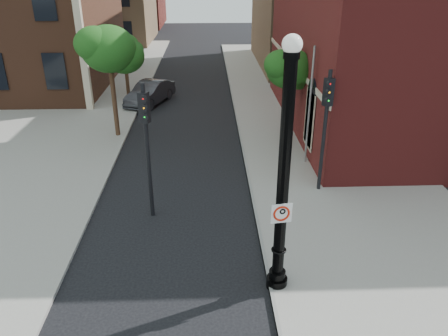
{
  "coord_description": "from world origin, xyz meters",
  "views": [
    {
      "loc": [
        0.35,
        -9.63,
        8.49
      ],
      "look_at": [
        0.8,
        2.0,
        2.97
      ],
      "focal_mm": 35.0,
      "sensor_mm": 36.0,
      "label": 1
    }
  ],
  "objects_px": {
    "parked_car": "(150,93)",
    "traffic_signal_right": "(326,113)",
    "no_parking_sign": "(282,213)",
    "lamppost": "(283,186)",
    "traffic_signal_left": "(146,130)"
  },
  "relations": [
    {
      "from": "lamppost",
      "to": "parked_car",
      "type": "xyz_separation_m",
      "value": [
        -5.65,
        18.12,
        -2.53
      ]
    },
    {
      "from": "traffic_signal_left",
      "to": "traffic_signal_right",
      "type": "height_order",
      "value": "traffic_signal_right"
    },
    {
      "from": "no_parking_sign",
      "to": "traffic_signal_right",
      "type": "height_order",
      "value": "traffic_signal_right"
    },
    {
      "from": "parked_car",
      "to": "traffic_signal_right",
      "type": "bearing_deg",
      "value": -34.99
    },
    {
      "from": "no_parking_sign",
      "to": "parked_car",
      "type": "height_order",
      "value": "no_parking_sign"
    },
    {
      "from": "lamppost",
      "to": "parked_car",
      "type": "relative_size",
      "value": 1.59
    },
    {
      "from": "no_parking_sign",
      "to": "traffic_signal_left",
      "type": "bearing_deg",
      "value": 125.21
    },
    {
      "from": "no_parking_sign",
      "to": "parked_car",
      "type": "relative_size",
      "value": 0.13
    },
    {
      "from": "parked_car",
      "to": "traffic_signal_left",
      "type": "relative_size",
      "value": 0.9
    },
    {
      "from": "no_parking_sign",
      "to": "traffic_signal_right",
      "type": "distance_m",
      "value": 6.44
    },
    {
      "from": "lamppost",
      "to": "traffic_signal_left",
      "type": "xyz_separation_m",
      "value": [
        -3.99,
        4.08,
        0.08
      ]
    },
    {
      "from": "parked_car",
      "to": "no_parking_sign",
      "type": "bearing_deg",
      "value": -51.27
    },
    {
      "from": "no_parking_sign",
      "to": "parked_car",
      "type": "xyz_separation_m",
      "value": [
        -5.62,
        18.3,
        -1.84
      ]
    },
    {
      "from": "lamppost",
      "to": "traffic_signal_left",
      "type": "distance_m",
      "value": 5.71
    },
    {
      "from": "parked_car",
      "to": "traffic_signal_left",
      "type": "bearing_deg",
      "value": -61.64
    }
  ]
}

